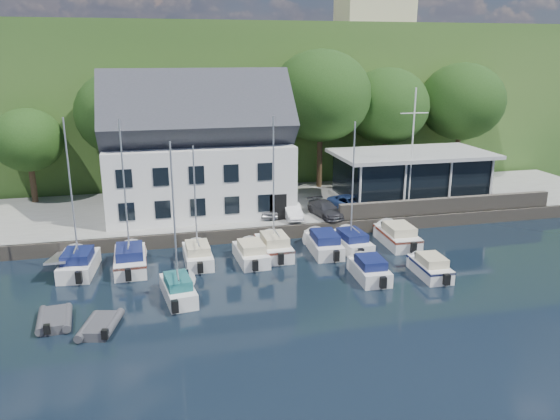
% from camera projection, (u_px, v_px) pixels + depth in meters
% --- Properties ---
extents(ground, '(180.00, 180.00, 0.00)m').
position_uv_depth(ground, '(356.00, 300.00, 30.29)').
color(ground, black).
rests_on(ground, ground).
extents(quay, '(60.00, 13.00, 1.00)m').
position_uv_depth(quay, '(282.00, 207.00, 46.50)').
color(quay, gray).
rests_on(quay, ground).
extents(quay_face, '(60.00, 0.30, 1.00)m').
position_uv_depth(quay_face, '(302.00, 231.00, 40.43)').
color(quay_face, '#5A5348').
rests_on(quay_face, ground).
extents(hillside, '(160.00, 75.00, 16.00)m').
position_uv_depth(hillside, '(216.00, 87.00, 85.99)').
color(hillside, '#24491B').
rests_on(hillside, ground).
extents(field_patch, '(50.00, 30.00, 0.30)m').
position_uv_depth(field_patch, '(255.00, 34.00, 92.98)').
color(field_patch, '#546432').
rests_on(field_patch, hillside).
extents(farmhouse, '(10.40, 7.00, 8.20)m').
position_uv_depth(farmhouse, '(375.00, 2.00, 78.17)').
color(farmhouse, beige).
rests_on(farmhouse, hillside).
extents(harbor_building, '(14.40, 8.20, 8.70)m').
position_uv_depth(harbor_building, '(198.00, 157.00, 42.66)').
color(harbor_building, silver).
rests_on(harbor_building, quay).
extents(club_pavilion, '(13.20, 7.20, 4.10)m').
position_uv_depth(club_pavilion, '(410.00, 175.00, 46.83)').
color(club_pavilion, black).
rests_on(club_pavilion, quay).
extents(seawall, '(18.00, 0.50, 1.20)m').
position_uv_depth(seawall, '(447.00, 205.00, 43.16)').
color(seawall, '#5A5348').
rests_on(seawall, quay).
extents(gangway, '(1.20, 6.00, 1.40)m').
position_uv_depth(gangway, '(64.00, 266.00, 35.03)').
color(gangway, silver).
rests_on(gangway, ground).
extents(car_silver, '(1.95, 3.64, 1.18)m').
position_uv_depth(car_silver, '(269.00, 208.00, 42.40)').
color(car_silver, '#A4A4A9').
rests_on(car_silver, quay).
extents(car_white, '(1.39, 3.50, 1.13)m').
position_uv_depth(car_white, '(292.00, 211.00, 41.71)').
color(car_white, silver).
rests_on(car_white, quay).
extents(car_dgrey, '(2.28, 4.16, 1.14)m').
position_uv_depth(car_dgrey, '(326.00, 209.00, 42.20)').
color(car_dgrey, '#323237').
rests_on(car_dgrey, quay).
extents(car_blue, '(2.66, 4.05, 1.29)m').
position_uv_depth(car_blue, '(351.00, 203.00, 43.53)').
color(car_blue, '#2C4886').
rests_on(car_blue, quay).
extents(flagpole, '(2.31, 0.20, 9.64)m').
position_uv_depth(flagpole, '(412.00, 150.00, 42.93)').
color(flagpole, silver).
rests_on(flagpole, quay).
extents(tree_0, '(5.77, 5.77, 7.89)m').
position_uv_depth(tree_0, '(30.00, 156.00, 45.26)').
color(tree_0, black).
rests_on(tree_0, quay).
extents(tree_1, '(7.94, 7.94, 10.85)m').
position_uv_depth(tree_1, '(124.00, 135.00, 46.43)').
color(tree_1, black).
rests_on(tree_1, quay).
extents(tree_2, '(7.52, 7.52, 10.28)m').
position_uv_depth(tree_2, '(239.00, 136.00, 48.05)').
color(tree_2, black).
rests_on(tree_2, quay).
extents(tree_3, '(9.20, 9.20, 12.58)m').
position_uv_depth(tree_3, '(320.00, 120.00, 49.95)').
color(tree_3, black).
rests_on(tree_3, quay).
extents(tree_4, '(7.99, 7.99, 10.92)m').
position_uv_depth(tree_4, '(386.00, 126.00, 52.26)').
color(tree_4, black).
rests_on(tree_4, quay).
extents(tree_5, '(8.28, 8.28, 11.32)m').
position_uv_depth(tree_5, '(460.00, 121.00, 53.97)').
color(tree_5, black).
rests_on(tree_5, quay).
extents(boat_r1_0, '(2.69, 5.98, 9.30)m').
position_uv_depth(boat_r1_0, '(72.00, 201.00, 32.75)').
color(boat_r1_0, silver).
rests_on(boat_r1_0, ground).
extents(boat_r1_1, '(2.25, 6.38, 9.46)m').
position_uv_depth(boat_r1_1, '(125.00, 197.00, 33.37)').
color(boat_r1_1, silver).
rests_on(boat_r1_1, ground).
extents(boat_r1_2, '(1.94, 5.64, 8.51)m').
position_uv_depth(boat_r1_2, '(195.00, 200.00, 34.44)').
color(boat_r1_2, silver).
rests_on(boat_r1_2, ground).
extents(boat_r1_3, '(2.20, 5.51, 1.39)m').
position_uv_depth(boat_r1_3, '(251.00, 251.00, 35.70)').
color(boat_r1_3, silver).
rests_on(boat_r1_3, ground).
extents(boat_r1_4, '(2.12, 5.92, 9.37)m').
position_uv_depth(boat_r1_4, '(274.00, 188.00, 35.70)').
color(boat_r1_4, silver).
rests_on(boat_r1_4, ground).
extents(boat_r1_5, '(2.31, 6.24, 1.47)m').
position_uv_depth(boat_r1_5, '(324.00, 242.00, 37.41)').
color(boat_r1_5, silver).
rests_on(boat_r1_5, ground).
extents(boat_r1_6, '(2.32, 6.20, 8.32)m').
position_uv_depth(boat_r1_6, '(353.00, 191.00, 37.04)').
color(boat_r1_6, silver).
rests_on(boat_r1_6, ground).
extents(boat_r1_7, '(2.43, 6.33, 1.54)m').
position_uv_depth(boat_r1_7, '(397.00, 234.00, 38.89)').
color(boat_r1_7, silver).
rests_on(boat_r1_7, ground).
extents(boat_r2_1, '(2.35, 5.64, 8.56)m').
position_uv_depth(boat_r2_1, '(175.00, 225.00, 29.30)').
color(boat_r2_1, silver).
rests_on(boat_r2_1, ground).
extents(boat_r2_3, '(2.04, 5.15, 1.40)m').
position_uv_depth(boat_r2_3, '(369.00, 267.00, 33.04)').
color(boat_r2_3, silver).
rests_on(boat_r2_3, ground).
extents(boat_r2_4, '(1.89, 5.03, 1.36)m').
position_uv_depth(boat_r2_4, '(430.00, 265.00, 33.43)').
color(boat_r2_4, silver).
rests_on(boat_r2_4, ground).
extents(dinghy_0, '(1.98, 3.02, 0.67)m').
position_uv_depth(dinghy_0, '(54.00, 318.00, 27.52)').
color(dinghy_0, '#39393E').
rests_on(dinghy_0, ground).
extents(dinghy_1, '(2.32, 3.14, 0.66)m').
position_uv_depth(dinghy_1, '(100.00, 324.00, 26.92)').
color(dinghy_1, '#39393E').
rests_on(dinghy_1, ground).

